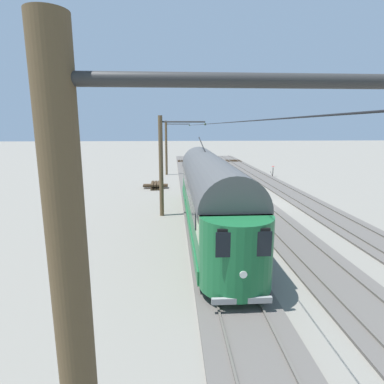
{
  "coord_description": "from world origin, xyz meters",
  "views": [
    {
      "loc": [
        6.35,
        23.16,
        5.93
      ],
      "look_at": [
        5.19,
        4.46,
        2.0
      ],
      "focal_mm": 29.3,
      "sensor_mm": 36.0,
      "label": 1
    }
  ],
  "objects": [
    {
      "name": "track_streetcar_siding",
      "position": [
        -4.21,
        -0.31,
        0.05
      ],
      "size": [
        2.8,
        80.0,
        0.18
      ],
      "color": "#56514C",
      "rests_on": "ground"
    },
    {
      "name": "track_end_bumper",
      "position": [
        0.0,
        -13.92,
        0.4
      ],
      "size": [
        1.8,
        0.6,
        0.8
      ],
      "primitive_type": "cube",
      "color": "#B2A519",
      "rests_on": "ground"
    },
    {
      "name": "spare_tie_stack",
      "position": [
        8.05,
        -7.16,
        0.27
      ],
      "size": [
        2.4,
        2.4,
        0.54
      ],
      "color": "#382819",
      "rests_on": "ground"
    },
    {
      "name": "catenary_pole_mid_near",
      "position": [
        7.02,
        2.54,
        3.49
      ],
      "size": [
        3.12,
        0.28,
        6.63
      ],
      "color": "brown",
      "rests_on": "ground"
    },
    {
      "name": "catenary_pole_foreground",
      "position": [
        7.02,
        -15.89,
        3.49
      ],
      "size": [
        3.12,
        0.28,
        6.63
      ],
      "color": "brown",
      "rests_on": "ground"
    },
    {
      "name": "track_adjacent_siding",
      "position": [
        0.0,
        -0.31,
        0.05
      ],
      "size": [
        2.8,
        80.0,
        0.18
      ],
      "color": "#56514C",
      "rests_on": "ground"
    },
    {
      "name": "ground_plane",
      "position": [
        0.0,
        0.0,
        0.0
      ],
      "size": [
        220.0,
        220.0,
        0.0
      ],
      "primitive_type": "plane",
      "color": "gray"
    },
    {
      "name": "vintage_streetcar",
      "position": [
        4.21,
        5.17,
        2.27
      ],
      "size": [
        2.65,
        18.4,
        4.95
      ],
      "color": "#196033",
      "rests_on": "ground"
    },
    {
      "name": "track_third_siding",
      "position": [
        4.21,
        -0.31,
        0.05
      ],
      "size": [
        2.8,
        80.0,
        0.18
      ],
      "color": "#56514C",
      "rests_on": "ground"
    },
    {
      "name": "switch_stand",
      "position": [
        -5.73,
        -13.68,
        0.7
      ],
      "size": [
        0.5,
        0.3,
        1.24
      ],
      "color": "black",
      "rests_on": "ground"
    },
    {
      "name": "overhead_wire_run",
      "position": [
        4.26,
        10.92,
        6.08
      ],
      "size": [
        2.91,
        59.31,
        0.18
      ],
      "color": "black",
      "rests_on": "ground"
    }
  ]
}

